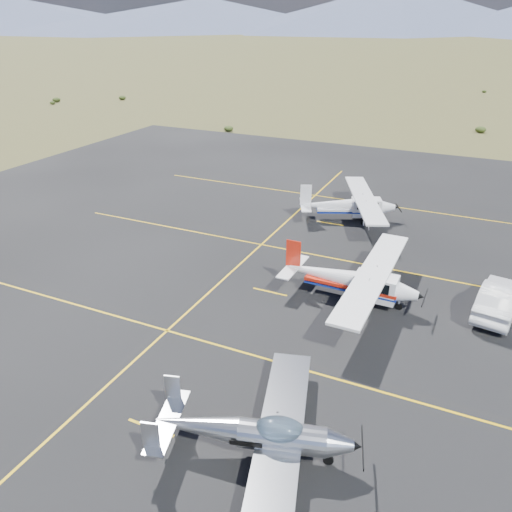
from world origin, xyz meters
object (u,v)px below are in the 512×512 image
Objects in this scene: aircraft_cessna at (352,279)px; aircraft_plain at (349,205)px; sedan at (499,299)px; aircraft_low_wing at (258,434)px.

aircraft_cessna is 11.59m from aircraft_plain.
aircraft_plain is (-3.17, 11.15, -0.04)m from aircraft_cessna.
sedan is at bearing 15.00° from aircraft_cessna.
aircraft_low_wing is 22.99m from aircraft_plain.
aircraft_cessna is at bearing -97.14° from aircraft_plain.
aircraft_low_wing is 15.21m from sedan.
aircraft_cessna is 2.18× the size of sedan.
aircraft_low_wing is 0.88× the size of aircraft_cessna.
aircraft_cessna is 7.34m from sedan.
sedan is at bearing -65.36° from aircraft_plain.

